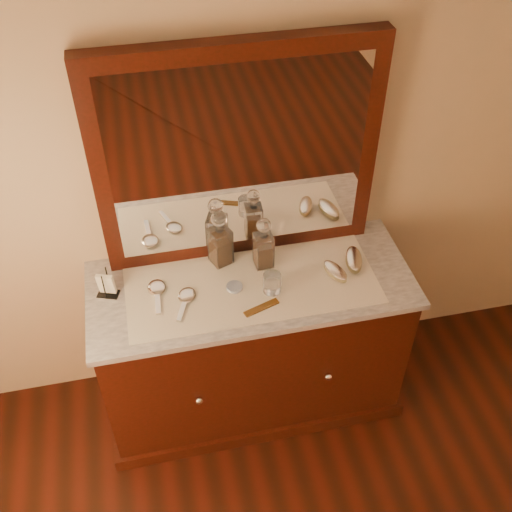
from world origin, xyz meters
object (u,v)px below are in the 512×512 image
(dresser_cabinet, at_px, (252,346))
(pin_dish, at_px, (234,287))
(mirror_frame, at_px, (238,157))
(decanter_right, at_px, (264,248))
(comb, at_px, (261,308))
(brush_far, at_px, (354,260))
(brush_near, at_px, (335,271))
(hand_mirror_outer, at_px, (157,290))
(hand_mirror_inner, at_px, (186,298))
(napkin_rack, at_px, (106,285))
(decanter_left, at_px, (220,243))

(dresser_cabinet, relative_size, pin_dish, 19.53)
(dresser_cabinet, height_order, mirror_frame, mirror_frame)
(pin_dish, height_order, decanter_right, decanter_right)
(comb, height_order, brush_far, brush_far)
(decanter_right, bearing_deg, brush_far, -11.80)
(mirror_frame, relative_size, brush_near, 7.58)
(hand_mirror_outer, bearing_deg, decanter_right, 8.25)
(decanter_right, xyz_separation_m, hand_mirror_outer, (-0.49, -0.07, -0.09))
(dresser_cabinet, bearing_deg, brush_near, -5.46)
(brush_near, height_order, hand_mirror_outer, brush_near)
(hand_mirror_inner, bearing_deg, comb, -21.61)
(dresser_cabinet, bearing_deg, pin_dish, -165.39)
(dresser_cabinet, bearing_deg, napkin_rack, 174.17)
(decanter_left, bearing_deg, napkin_rack, -169.18)
(comb, distance_m, decanter_left, 0.36)
(brush_far, height_order, hand_mirror_outer, brush_far)
(dresser_cabinet, distance_m, napkin_rack, 0.79)
(brush_near, bearing_deg, hand_mirror_outer, 175.28)
(decanter_left, bearing_deg, brush_far, -13.90)
(decanter_right, bearing_deg, dresser_cabinet, -128.04)
(decanter_right, distance_m, hand_mirror_outer, 0.50)
(hand_mirror_inner, bearing_deg, hand_mirror_outer, 148.63)
(pin_dish, xyz_separation_m, brush_near, (0.45, -0.02, 0.01))
(dresser_cabinet, distance_m, hand_mirror_inner, 0.54)
(mirror_frame, height_order, decanter_left, mirror_frame)
(mirror_frame, height_order, napkin_rack, mirror_frame)
(mirror_frame, bearing_deg, comb, -88.63)
(brush_far, bearing_deg, mirror_frame, 154.52)
(dresser_cabinet, relative_size, decanter_left, 4.90)
(dresser_cabinet, height_order, brush_near, brush_near)
(decanter_left, relative_size, hand_mirror_inner, 1.43)
(dresser_cabinet, distance_m, decanter_right, 0.56)
(decanter_right, height_order, hand_mirror_outer, decanter_right)
(comb, bearing_deg, napkin_rack, 141.60)
(brush_far, height_order, hand_mirror_inner, brush_far)
(brush_near, bearing_deg, decanter_right, 155.39)
(brush_far, bearing_deg, brush_near, -153.42)
(dresser_cabinet, bearing_deg, hand_mirror_outer, 175.95)
(hand_mirror_inner, bearing_deg, brush_near, 0.56)
(decanter_left, bearing_deg, hand_mirror_inner, -132.82)
(decanter_left, bearing_deg, brush_near, -22.28)
(decanter_left, distance_m, hand_mirror_inner, 0.30)
(decanter_left, xyz_separation_m, brush_near, (0.48, -0.20, -0.09))
(hand_mirror_outer, height_order, hand_mirror_inner, same)
(comb, relative_size, hand_mirror_inner, 0.81)
(dresser_cabinet, distance_m, comb, 0.48)
(napkin_rack, distance_m, brush_far, 1.10)
(pin_dish, distance_m, decanter_left, 0.21)
(hand_mirror_inner, bearing_deg, decanter_right, 20.94)
(pin_dish, distance_m, hand_mirror_inner, 0.22)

